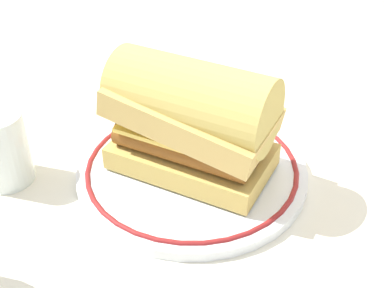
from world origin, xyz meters
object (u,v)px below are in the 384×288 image
Objects in this scene: drinking_glass at (3,152)px; plate at (192,170)px; sausage_sandwich at (192,118)px; butter_knife at (185,79)px.

plate is at bearing 40.58° from drinking_glass.
sausage_sandwich is 1.41× the size of butter_knife.
plate is at bearing -24.98° from sausage_sandwich.
sausage_sandwich reaches higher than butter_knife.
drinking_glass reaches higher than plate.
butter_knife is (-0.15, 0.16, -0.08)m from sausage_sandwich.
plate is 0.21m from drinking_glass.
sausage_sandwich is 0.21m from drinking_glass.
plate is at bearing -48.00° from butter_knife.
sausage_sandwich is at bearing 40.58° from drinking_glass.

